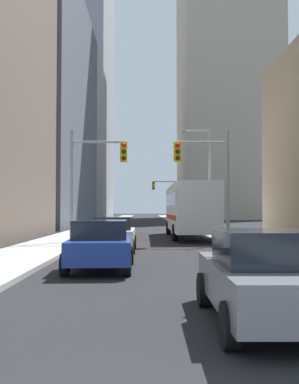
{
  "coord_description": "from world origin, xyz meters",
  "views": [
    {
      "loc": [
        -0.29,
        -2.21,
        1.85
      ],
      "look_at": [
        0.0,
        23.67,
        2.84
      ],
      "focal_mm": 42.77,
      "sensor_mm": 36.0,
      "label": 1
    }
  ],
  "objects": [
    {
      "name": "sidewalk_left",
      "position": [
        -5.01,
        50.0,
        0.07
      ],
      "size": [
        3.02,
        160.0,
        0.15
      ],
      "primitive_type": "cube",
      "color": "#9E9E99",
      "rests_on": "ground"
    },
    {
      "name": "building_left_far_tower",
      "position": [
        -16.05,
        93.58,
        34.74
      ],
      "size": [
        16.64,
        28.17,
        69.47
      ],
      "primitive_type": "cube",
      "color": "#93939E",
      "rests_on": "ground"
    },
    {
      "name": "traffic_signal_near_right",
      "position": [
        2.88,
        21.71,
        4.0
      ],
      "size": [
        2.93,
        0.44,
        6.0
      ],
      "color": "gray",
      "rests_on": "ground"
    },
    {
      "name": "traffic_signal_far_right",
      "position": [
        2.61,
        55.78,
        4.03
      ],
      "size": [
        3.51,
        0.44,
        6.0
      ],
      "color": "gray",
      "rests_on": "ground"
    },
    {
      "name": "sedan_grey",
      "position": [
        1.71,
        5.18,
        0.77
      ],
      "size": [
        1.95,
        4.22,
        1.52
      ],
      "color": "slate",
      "rests_on": "ground"
    },
    {
      "name": "building_right_far_highrise",
      "position": [
        16.3,
        91.5,
        31.86
      ],
      "size": [
        17.77,
        28.5,
        63.72
      ],
      "primitive_type": "cube",
      "color": "#B7A893",
      "rests_on": "ground"
    },
    {
      "name": "city_bus",
      "position": [
        2.67,
        27.63,
        1.93
      ],
      "size": [
        2.67,
        11.51,
        3.4
      ],
      "color": "silver",
      "rests_on": "ground"
    },
    {
      "name": "sidewalk_right",
      "position": [
        5.01,
        50.0,
        0.07
      ],
      "size": [
        3.02,
        160.0,
        0.15
      ],
      "primitive_type": "cube",
      "color": "#9E9E99",
      "rests_on": "ground"
    },
    {
      "name": "sedan_blue",
      "position": [
        -1.63,
        11.84,
        0.77
      ],
      "size": [
        1.96,
        4.27,
        1.52
      ],
      "color": "navy",
      "rests_on": "ground"
    },
    {
      "name": "sedan_white",
      "position": [
        -1.65,
        18.03,
        0.77
      ],
      "size": [
        1.95,
        4.2,
        1.52
      ],
      "color": "white",
      "rests_on": "ground"
    },
    {
      "name": "building_left_mid_office",
      "position": [
        -14.91,
        50.72,
        13.27
      ],
      "size": [
        15.13,
        28.98,
        26.53
      ],
      "primitive_type": "cube",
      "color": "#4C515B",
      "rests_on": "ground"
    },
    {
      "name": "street_lamp_right",
      "position": [
        3.91,
        29.12,
        4.49
      ],
      "size": [
        1.97,
        0.32,
        7.5
      ],
      "color": "gray",
      "rests_on": "ground"
    },
    {
      "name": "traffic_signal_near_left",
      "position": [
        -2.85,
        21.71,
        4.0
      ],
      "size": [
        3.0,
        0.44,
        6.0
      ],
      "color": "gray",
      "rests_on": "ground"
    }
  ]
}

